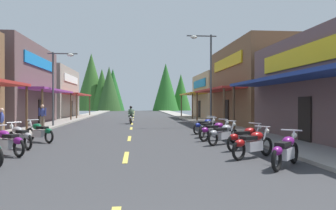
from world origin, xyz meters
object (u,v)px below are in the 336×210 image
Objects in this scene: motorcycle_parked_right_2 at (246,138)px; motorcycle_parked_left_3 at (20,136)px; motorcycle_parked_right_0 at (286,150)px; pedestrian_by_shop at (42,115)px; motorcycle_parked_right_5 at (208,128)px; motorcycle_parked_right_4 at (215,131)px; pedestrian_waiting at (2,121)px; motorcycle_parked_left_4 at (40,132)px; rider_cruising_lead at (131,116)px; motorcycle_parked_right_6 at (205,126)px; motorcycle_parked_left_2 at (7,141)px; motorcycle_parked_right_3 at (223,133)px; streetlamp_right at (207,68)px; streetlamp_left at (58,77)px; motorcycle_parked_right_1 at (253,143)px.

motorcycle_parked_left_3 is at bearing 140.08° from motorcycle_parked_right_2.
motorcycle_parked_right_0 is at bearing -160.75° from motorcycle_parked_left_3.
motorcycle_parked_right_5 is at bearing 71.08° from pedestrian_by_shop.
motorcycle_parked_right_4 and motorcycle_parked_left_3 have the same top height.
motorcycle_parked_left_4 is at bearing 127.47° from pedestrian_waiting.
pedestrian_by_shop reaches higher than motorcycle_parked_left_4.
motorcycle_parked_right_0 is 21.18m from rider_cruising_lead.
motorcycle_parked_right_6 is at bearing -99.33° from motorcycle_parked_left_3.
rider_cruising_lead is (-4.50, 10.26, 0.17)m from motorcycle_parked_right_6.
pedestrian_waiting is (-10.62, 0.08, 0.42)m from motorcycle_parked_right_5.
motorcycle_parked_left_2 is 18.08m from rider_cruising_lead.
motorcycle_parked_right_3 is at bearing 145.85° from pedestrian_waiting.
motorcycle_parked_left_2 is (-8.51, -7.36, 0.00)m from motorcycle_parked_right_6.
streetlamp_right is 4.18× the size of motorcycle_parked_right_0.
motorcycle_parked_left_4 is at bearing 129.55° from motorcycle_parked_right_3.
motorcycle_parked_left_2 is (1.39, -13.89, -3.25)m from streetlamp_left.
streetlamp_left is 8.73m from pedestrian_waiting.
motorcycle_parked_right_4 is (-0.41, 3.31, 0.00)m from motorcycle_parked_right_2.
streetlamp_right reaches higher than motorcycle_parked_left_4.
pedestrian_waiting reaches higher than motorcycle_parked_left_2.
motorcycle_parked_left_3 is at bearing 103.42° from motorcycle_parked_right_0.
motorcycle_parked_right_2 and motorcycle_parked_left_4 have the same top height.
motorcycle_parked_right_6 is 11.25m from motorcycle_parked_left_2.
motorcycle_parked_right_1 is at bearing -132.98° from motorcycle_parked_right_2.
streetlamp_left is 7.25m from rider_cruising_lead.
streetlamp_right is 4.02× the size of pedestrian_by_shop.
motorcycle_parked_right_5 is (0.03, 3.36, 0.00)m from motorcycle_parked_right_3.
pedestrian_waiting is (-12.01, -6.73, -3.52)m from streetlamp_right.
motorcycle_parked_right_0 is at bearing 48.93° from pedestrian_by_shop.
pedestrian_by_shop is at bearing 109.76° from motorcycle_parked_right_4.
motorcycle_parked_left_3 and motorcycle_parked_left_4 have the same top height.
pedestrian_by_shop is 6.66m from pedestrian_waiting.
motorcycle_parked_right_0 is 0.90× the size of motorcycle_parked_right_1.
motorcycle_parked_right_2 is (0.39, 1.85, 0.00)m from motorcycle_parked_right_1.
motorcycle_parked_left_3 is at bearing 126.59° from motorcycle_parked_left_4.
motorcycle_parked_right_1 is 1.07× the size of motorcycle_parked_left_2.
motorcycle_parked_right_6 is at bearing 172.62° from pedestrian_waiting.
motorcycle_parked_left_3 is 2.11m from motorcycle_parked_left_4.
pedestrian_by_shop is (-10.63, 4.98, 0.50)m from motorcycle_parked_right_6.
streetlamp_right is 3.84× the size of motorcycle_parked_right_5.
motorcycle_parked_right_0 and motorcycle_parked_right_5 have the same top height.
motorcycle_parked_right_3 is 8.41m from motorcycle_parked_left_4.
motorcycle_parked_right_3 is at bearing -161.88° from rider_cruising_lead.
motorcycle_parked_right_6 is at bearing 78.90° from pedestrian_by_shop.
rider_cruising_lead is (4.01, 17.62, 0.17)m from motorcycle_parked_left_2.
motorcycle_parked_left_3 is (-8.69, -5.51, 0.00)m from motorcycle_parked_right_6.
motorcycle_parked_right_0 and motorcycle_parked_left_2 have the same top height.
streetlamp_right is 3.92× the size of motorcycle_parked_right_6.
motorcycle_parked_right_4 is at bearing -99.31° from streetlamp_right.
motorcycle_parked_left_4 is (0.01, 3.95, 0.00)m from motorcycle_parked_left_2.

